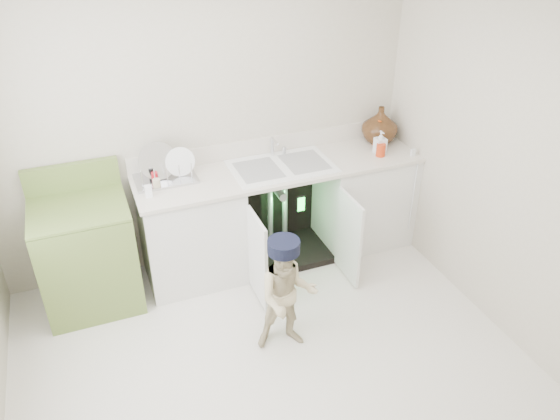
% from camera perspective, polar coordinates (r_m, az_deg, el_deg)
% --- Properties ---
extents(ground, '(3.50, 3.50, 0.00)m').
position_cam_1_polar(ground, '(4.02, -0.86, -15.74)').
color(ground, '#BCB3A5').
rests_on(ground, ground).
extents(room_shell, '(6.00, 5.50, 1.26)m').
position_cam_1_polar(room_shell, '(3.22, -1.03, -0.36)').
color(room_shell, beige).
rests_on(room_shell, ground).
extents(counter_run, '(2.44, 1.02, 1.23)m').
position_cam_1_polar(counter_run, '(4.77, 0.48, 0.12)').
color(counter_run, white).
rests_on(counter_run, ground).
extents(avocado_stove, '(0.71, 0.65, 1.10)m').
position_cam_1_polar(avocado_stove, '(4.51, -19.48, -4.30)').
color(avocado_stove, olive).
rests_on(avocado_stove, ground).
extents(repair_worker, '(0.69, 0.93, 0.90)m').
position_cam_1_polar(repair_worker, '(3.85, 0.75, -8.82)').
color(repair_worker, beige).
rests_on(repair_worker, ground).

